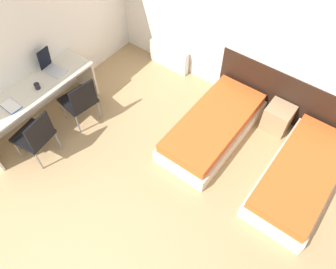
{
  "coord_description": "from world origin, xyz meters",
  "views": [
    {
      "loc": [
        1.7,
        -0.08,
        4.22
      ],
      "look_at": [
        0.0,
        2.16,
        0.55
      ],
      "focal_mm": 35.0,
      "sensor_mm": 36.0,
      "label": 1
    }
  ],
  "objects_px": {
    "nightstand": "(278,118)",
    "laptop": "(51,66)",
    "bed_near_door": "(301,176)",
    "bed_near_window": "(213,127)",
    "chair_near_laptop": "(80,100)",
    "chair_near_notebook": "(35,135)"
  },
  "relations": [
    {
      "from": "bed_near_window",
      "to": "nightstand",
      "type": "height_order",
      "value": "nightstand"
    },
    {
      "from": "nightstand",
      "to": "chair_near_laptop",
      "type": "bearing_deg",
      "value": -145.29
    },
    {
      "from": "bed_near_window",
      "to": "nightstand",
      "type": "bearing_deg",
      "value": 46.6
    },
    {
      "from": "chair_near_laptop",
      "to": "laptop",
      "type": "xyz_separation_m",
      "value": [
        -0.61,
        0.06,
        0.31
      ]
    },
    {
      "from": "chair_near_laptop",
      "to": "laptop",
      "type": "distance_m",
      "value": 0.69
    },
    {
      "from": "nightstand",
      "to": "laptop",
      "type": "height_order",
      "value": "laptop"
    },
    {
      "from": "bed_near_window",
      "to": "chair_near_laptop",
      "type": "height_order",
      "value": "chair_near_laptop"
    },
    {
      "from": "bed_near_door",
      "to": "chair_near_notebook",
      "type": "relative_size",
      "value": 2.16
    },
    {
      "from": "bed_near_window",
      "to": "chair_near_laptop",
      "type": "xyz_separation_m",
      "value": [
        -1.85,
        -1.01,
        0.3
      ]
    },
    {
      "from": "laptop",
      "to": "bed_near_window",
      "type": "bearing_deg",
      "value": 15.74
    },
    {
      "from": "bed_near_door",
      "to": "laptop",
      "type": "bearing_deg",
      "value": -166.32
    },
    {
      "from": "chair_near_laptop",
      "to": "chair_near_notebook",
      "type": "bearing_deg",
      "value": -81.75
    },
    {
      "from": "chair_near_laptop",
      "to": "laptop",
      "type": "relative_size",
      "value": 2.37
    },
    {
      "from": "bed_near_window",
      "to": "bed_near_door",
      "type": "xyz_separation_m",
      "value": [
        1.46,
        0.0,
        0.0
      ]
    },
    {
      "from": "bed_near_door",
      "to": "chair_near_notebook",
      "type": "bearing_deg",
      "value": -150.37
    },
    {
      "from": "chair_near_notebook",
      "to": "bed_near_window",
      "type": "bearing_deg",
      "value": 37.25
    },
    {
      "from": "bed_near_window",
      "to": "chair_near_laptop",
      "type": "bearing_deg",
      "value": -151.25
    },
    {
      "from": "bed_near_window",
      "to": "chair_near_notebook",
      "type": "distance_m",
      "value": 2.66
    },
    {
      "from": "bed_near_door",
      "to": "chair_near_notebook",
      "type": "distance_m",
      "value": 3.82
    },
    {
      "from": "chair_near_notebook",
      "to": "chair_near_laptop",
      "type": "bearing_deg",
      "value": 81.75
    },
    {
      "from": "bed_near_window",
      "to": "laptop",
      "type": "bearing_deg",
      "value": -158.8
    },
    {
      "from": "bed_near_door",
      "to": "laptop",
      "type": "relative_size",
      "value": 5.12
    }
  ]
}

